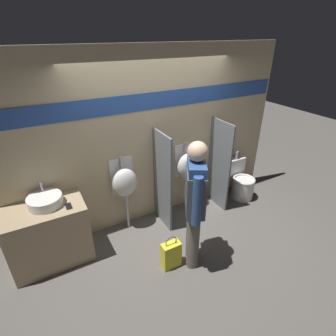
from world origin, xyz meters
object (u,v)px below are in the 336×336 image
Objects in this scene: cell_phone at (69,206)px; toilet at (241,182)px; urinal_far at (187,166)px; person_in_vest at (195,199)px; shopping_bag at (171,255)px; sink_basin at (45,201)px; urinal_near_counter at (125,183)px.

toilet is (3.06, 0.09, -0.58)m from cell_phone.
toilet is (1.10, -0.19, -0.53)m from urinal_far.
urinal_far is 0.69× the size of person_in_vest.
toilet is 1.67× the size of shopping_bag.
shopping_bag is at bearing -35.73° from sink_basin.
urinal_near_counter is 0.69× the size of person_in_vest.
urinal_far reaches higher than sink_basin.
cell_phone is 1.47m from shopping_bag.
person_in_vest is at bearing -30.98° from cell_phone.
shopping_bag is (1.30, -0.94, -0.73)m from sink_basin.
urinal_far is (1.95, 0.28, -0.05)m from cell_phone.
urinal_near_counter is at bearing 54.80° from person_in_vest.
sink_basin is at bearing -174.28° from urinal_near_counter.
sink_basin is 1.77m from shopping_bag.
toilet is at bearing -5.00° from urinal_near_counter.
urinal_far is 1.51m from shopping_bag.
shopping_bag is at bearing -130.51° from urinal_far.
urinal_near_counter is at bearing 175.00° from toilet.
sink_basin is at bearing 144.87° from cell_phone.
toilet is 2.06m from person_in_vest.
person_in_vest is (-0.60, -1.10, 0.21)m from urinal_far.
shopping_bag is at bearing -78.74° from urinal_near_counter.
urinal_near_counter is at bearing 180.00° from urinal_far.
cell_phone is (0.25, -0.17, -0.06)m from sink_basin.
toilet is (3.30, -0.08, -0.64)m from sink_basin.
urinal_near_counter reaches higher than toilet.
urinal_far is at bearing 49.49° from shopping_bag.
urinal_far is 1.27m from person_in_vest.
urinal_far is at bearing 2.86° from sink_basin.
urinal_near_counter is 2.28m from toilet.
shopping_bag is at bearing -35.87° from cell_phone.
cell_phone reaches higher than toilet.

